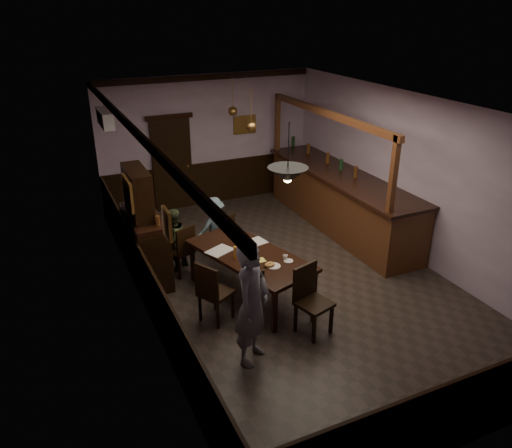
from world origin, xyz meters
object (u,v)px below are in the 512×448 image
chair_far_right (223,235)px  person_seated_left (173,240)px  person_seated_right (214,226)px  pendant_brass_mid (251,126)px  coffee_cup (285,257)px  sideboard (144,235)px  bar_counter (340,199)px  person_standing (252,304)px  dining_table (250,257)px  pendant_iron (288,175)px  chair_far_left (183,248)px  chair_near (310,296)px  soda_can (254,251)px  pendant_brass_far (233,111)px  chair_side (212,290)px

chair_far_right → person_seated_left: 0.95m
person_seated_right → pendant_brass_mid: (0.95, 0.38, 1.73)m
coffee_cup → sideboard: (-1.80, 1.74, -0.01)m
person_seated_left → bar_counter: size_ratio=0.26×
pendant_brass_mid → person_seated_right: bearing=-158.4°
person_standing → sideboard: 2.92m
chair_far_right → bar_counter: 2.77m
dining_table → pendant_iron: (0.24, -0.76, 1.59)m
dining_table → pendant_brass_mid: bearing=65.1°
chair_far_left → chair_near: (1.19, -2.34, 0.06)m
chair_far_left → pendant_brass_mid: bearing=-175.0°
chair_far_right → pendant_iron: bearing=72.4°
person_seated_right → soda_can: size_ratio=9.52×
coffee_cup → pendant_brass_far: 4.17m
person_standing → bar_counter: 4.69m
dining_table → bar_counter: (2.81, 1.66, -0.05)m
chair_far_right → chair_near: (0.33, -2.61, 0.09)m
pendant_brass_mid → person_seated_left: bearing=-160.5°
chair_side → coffee_cup: size_ratio=12.46×
chair_near → person_seated_right: size_ratio=0.91×
chair_far_left → pendant_brass_mid: pendant_brass_mid is taller
chair_near → chair_side: chair_near is taller
person_standing → person_seated_left: 2.88m
person_seated_right → sideboard: (-1.36, -0.30, 0.22)m
coffee_cup → bar_counter: (2.40, 2.09, -0.16)m
dining_table → chair_side: chair_side is taller
person_seated_right → bar_counter: (2.84, 0.05, 0.06)m
person_seated_left → pendant_brass_far: bearing=-167.7°
person_seated_left → chair_far_right: bearing=147.0°
chair_side → person_standing: (0.19, -1.02, 0.31)m
person_seated_right → chair_far_left: bearing=19.5°
bar_counter → chair_far_right: bearing=-173.7°
person_standing → pendant_brass_far: bearing=29.9°
chair_side → chair_near: bearing=-151.6°
bar_counter → pendant_brass_far: size_ratio=5.56×
chair_near → bar_counter: (2.43, 2.92, 0.07)m
dining_table → soda_can: bearing=-49.6°
person_standing → pendant_brass_far: size_ratio=2.13×
sideboard → coffee_cup: bearing=-44.0°
person_seated_right → soda_can: bearing=77.6°
person_seated_right → pendant_iron: pendant_iron is taller
chair_near → soda_can: (-0.34, 1.20, 0.24)m
pendant_brass_far → person_seated_right: bearing=-122.7°
sideboard → pendant_brass_mid: bearing=16.3°
chair_far_left → chair_far_right: chair_far_left is taller
person_standing → coffee_cup: bearing=5.3°
chair_far_right → chair_side: (-0.89, -1.84, 0.06)m
dining_table → chair_far_left: bearing=126.3°
chair_near → soda_can: 1.27m
pendant_iron → sideboard: bearing=128.0°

